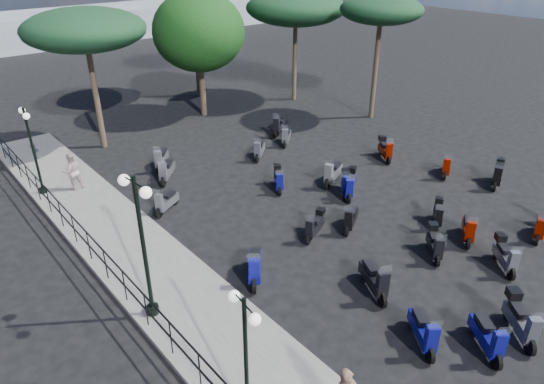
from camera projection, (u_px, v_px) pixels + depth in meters
ground at (354, 241)px, 17.60m from camera, size 120.00×120.00×0.00m
sidewalk at (153, 271)px, 15.91m from camera, size 3.00×30.00×0.15m
railing at (114, 269)px, 14.66m from camera, size 0.04×26.04×1.10m
lamp_post_0 at (246, 356)px, 9.97m from camera, size 0.34×1.04×3.53m
lamp_post_1 at (143, 240)px, 12.87m from camera, size 0.42×1.29×4.41m
lamp_post_2 at (32, 146)px, 19.65m from camera, size 0.34×1.11×3.76m
pedestrian_far at (72, 171)px, 20.59m from camera, size 0.83×0.66×1.67m
scooter_1 at (423, 331)px, 12.93m from camera, size 1.13×1.48×1.39m
scooter_2 at (374, 279)px, 14.83m from camera, size 1.03×1.72×1.49m
scooter_3 at (255, 267)px, 15.41m from camera, size 1.27×1.50×1.47m
scooter_4 at (166, 202)px, 19.32m from camera, size 1.45×0.88×1.26m
scooter_5 at (167, 171)px, 21.74m from camera, size 1.33×1.35×1.42m
scooter_7 at (521, 320)px, 13.21m from camera, size 1.29×1.48×1.43m
scooter_8 at (351, 219)px, 18.17m from camera, size 1.43×0.92×1.27m
scooter_9 at (315, 226)px, 17.69m from camera, size 1.42×0.80×1.20m
scooter_10 at (279, 180)px, 21.03m from camera, size 1.01×1.34×1.23m
scooter_11 at (161, 159)px, 22.90m from camera, size 1.25×1.41×1.42m
scooter_13 at (505, 256)px, 15.96m from camera, size 1.19×1.32×1.29m
scooter_14 at (435, 244)px, 16.59m from camera, size 1.26×1.24×1.28m
scooter_15 at (333, 173)px, 21.48m from camera, size 1.75×0.94×1.48m
scooter_16 at (349, 183)px, 20.70m from camera, size 1.49×0.97×1.31m
scooter_17 at (259, 150)px, 24.01m from camera, size 1.30×1.12×1.29m
scooter_19 at (468, 229)px, 17.45m from camera, size 1.46×1.04×1.34m
scooter_20 at (540, 228)px, 17.60m from camera, size 1.53×0.73×1.26m
scooter_21 at (438, 214)px, 18.44m from camera, size 1.31×0.95×1.19m
scooter_22 at (347, 186)px, 20.45m from camera, size 1.16×1.37×1.30m
scooter_23 at (280, 126)px, 26.88m from camera, size 1.63×0.97×1.41m
scooter_26 at (498, 175)px, 21.34m from camera, size 1.65×0.91×1.39m
scooter_27 at (446, 167)px, 22.26m from camera, size 1.47×0.93×1.30m
scooter_28 at (385, 150)px, 23.88m from camera, size 1.09×1.46×1.33m
scooter_29 at (286, 136)px, 25.63m from camera, size 1.30×1.12×1.29m
scooter_30 at (488, 337)px, 12.74m from camera, size 1.13×1.48×1.39m
broadleaf_tree at (199, 32)px, 27.78m from camera, size 5.33×5.33×7.25m
pine_1 at (296, 8)px, 30.28m from camera, size 6.29×6.29×6.98m
pine_2 at (85, 30)px, 22.77m from camera, size 5.77×5.77×6.96m
pine_3 at (381, 10)px, 26.83m from camera, size 4.64×4.64×7.05m
distant_hills at (8, 32)px, 47.42m from camera, size 70.00×8.00×3.00m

